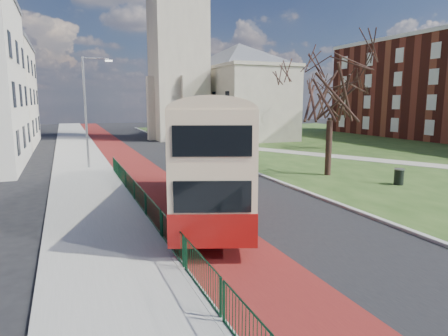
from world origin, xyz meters
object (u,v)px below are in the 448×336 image
winter_tree_near (332,77)px  litter_bin (399,177)px  bus (213,151)px  winter_tree_far (331,93)px  streetlamp (88,106)px

winter_tree_near → litter_bin: (2.01, -4.24, -6.03)m
bus → winter_tree_far: size_ratio=1.47×
streetlamp → bus: streetlamp is taller
winter_tree_far → litter_bin: (-7.46, -17.02, -5.22)m
bus → litter_bin: bearing=26.8°
bus → winter_tree_near: (10.35, 5.64, 3.73)m
bus → streetlamp: bearing=127.4°
streetlamp → litter_bin: streetlamp is taller
streetlamp → winter_tree_far: size_ratio=0.97×
litter_bin → winter_tree_far: bearing=66.3°
bus → winter_tree_near: bearing=49.0°
streetlamp → winter_tree_near: bearing=-30.7°
winter_tree_far → litter_bin: bearing=-113.7°
winter_tree_near → litter_bin: bearing=-64.6°
bus → litter_bin: 12.65m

